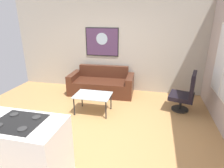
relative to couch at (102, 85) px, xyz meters
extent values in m
cube|color=#B4834D|center=(0.30, -1.94, -0.29)|extent=(6.40, 6.40, 0.04)
cube|color=#AEA698|center=(0.30, 0.49, 1.13)|extent=(6.40, 0.05, 2.80)
cube|color=#482416|center=(0.00, -0.04, -0.06)|extent=(1.56, 0.91, 0.42)
cube|color=#482416|center=(-0.01, 0.31, 0.33)|extent=(1.53, 0.23, 0.36)
cube|color=#482416|center=(-0.85, -0.07, 0.02)|extent=(0.22, 0.85, 0.60)
cube|color=#482416|center=(0.85, 0.00, 0.02)|extent=(0.22, 0.85, 0.60)
cube|color=silver|center=(0.14, -1.22, 0.18)|extent=(0.85, 0.58, 0.02)
cylinder|color=#232326|center=(-0.25, -1.46, -0.05)|extent=(0.03, 0.03, 0.44)
cylinder|color=#232326|center=(0.52, -1.46, -0.05)|extent=(0.03, 0.03, 0.44)
cylinder|color=#232326|center=(-0.25, -0.98, -0.05)|extent=(0.03, 0.03, 0.44)
cylinder|color=#232326|center=(0.52, -0.98, -0.05)|extent=(0.03, 0.03, 0.44)
cylinder|color=black|center=(2.21, -0.62, -0.25)|extent=(0.41, 0.41, 0.04)
cylinder|color=black|center=(2.21, -0.62, -0.07)|extent=(0.06, 0.06, 0.33)
cube|color=black|center=(2.21, -0.62, 0.09)|extent=(0.68, 0.69, 0.10)
cube|color=black|center=(2.42, -0.67, 0.43)|extent=(0.21, 0.58, 0.58)
cube|color=white|center=(-0.45, -3.34, 0.19)|extent=(1.79, 0.66, 0.93)
cube|color=black|center=(-0.13, -3.34, 0.66)|extent=(0.60, 0.52, 0.01)
cylinder|color=#2D2D2D|center=(0.04, -3.48, 0.67)|extent=(0.11, 0.11, 0.01)
cylinder|color=#2D2D2D|center=(-0.30, -3.20, 0.67)|extent=(0.11, 0.11, 0.01)
cylinder|color=#2D2D2D|center=(0.04, -3.20, 0.67)|extent=(0.11, 0.11, 0.01)
cube|color=black|center=(-0.09, 0.45, 1.20)|extent=(1.02, 0.01, 0.85)
cube|color=#4D3252|center=(-0.09, 0.44, 1.20)|extent=(0.97, 0.02, 0.80)
cylinder|color=#A4B8C7|center=(-0.09, 0.43, 1.30)|extent=(0.35, 0.01, 0.35)
camera|label=1|loc=(1.50, -5.09, 1.92)|focal=30.05mm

